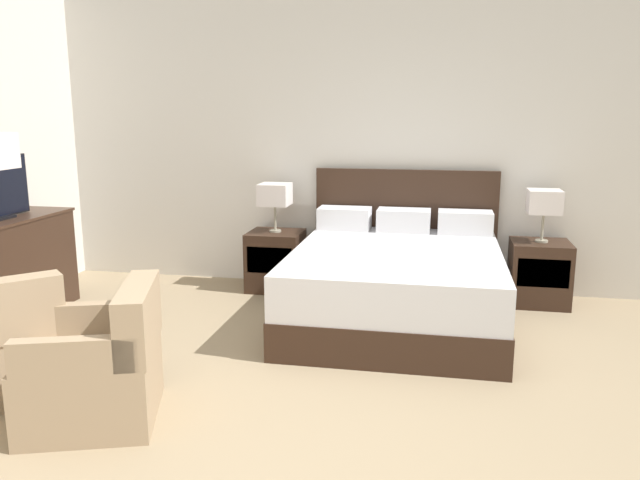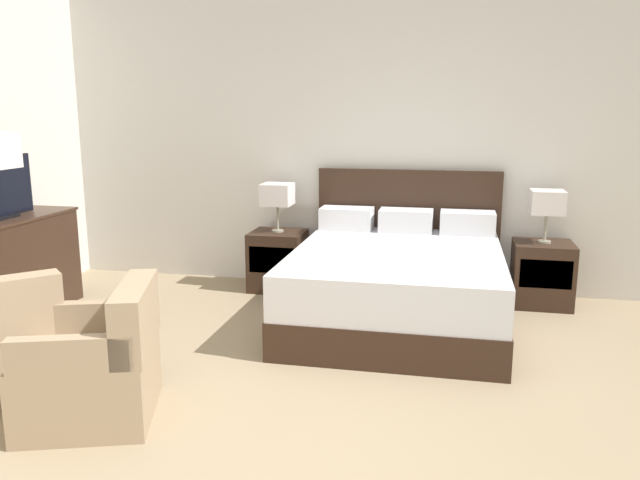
% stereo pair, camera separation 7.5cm
% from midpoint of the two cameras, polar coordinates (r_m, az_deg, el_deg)
% --- Properties ---
extents(ground_plane, '(9.85, 9.85, 0.00)m').
position_cam_midpoint_polar(ground_plane, '(3.20, -6.25, -20.05)').
color(ground_plane, '#998466').
extents(wall_back, '(7.04, 0.06, 2.86)m').
position_cam_midpoint_polar(wall_back, '(5.97, 3.01, 9.32)').
color(wall_back, beige).
rests_on(wall_back, ground).
extents(bed, '(1.69, 2.01, 1.15)m').
position_cam_midpoint_polar(bed, '(5.08, 6.60, -3.79)').
color(bed, '#332116').
rests_on(bed, ground).
extents(nightstand_left, '(0.50, 0.46, 0.56)m').
position_cam_midpoint_polar(nightstand_left, '(5.96, -4.43, -1.89)').
color(nightstand_left, '#332116').
rests_on(nightstand_left, ground).
extents(nightstand_right, '(0.50, 0.46, 0.56)m').
position_cam_midpoint_polar(nightstand_right, '(5.82, 19.04, -2.86)').
color(nightstand_right, '#332116').
rests_on(nightstand_right, ground).
extents(table_lamp_left, '(0.28, 0.28, 0.46)m').
position_cam_midpoint_polar(table_lamp_left, '(5.85, -4.52, 4.11)').
color(table_lamp_left, gray).
rests_on(table_lamp_left, nightstand_left).
extents(table_lamp_right, '(0.28, 0.28, 0.46)m').
position_cam_midpoint_polar(table_lamp_right, '(5.70, 19.46, 3.27)').
color(table_lamp_right, gray).
rests_on(table_lamp_right, nightstand_right).
extents(dresser, '(0.51, 1.34, 0.84)m').
position_cam_midpoint_polar(dresser, '(5.66, -27.34, -2.36)').
color(dresser, '#332116').
rests_on(dresser, ground).
extents(armchair_companion, '(0.87, 0.86, 0.76)m').
position_cam_midpoint_polar(armchair_companion, '(3.72, -20.09, -11.09)').
color(armchair_companion, '#9E8466').
rests_on(armchair_companion, ground).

